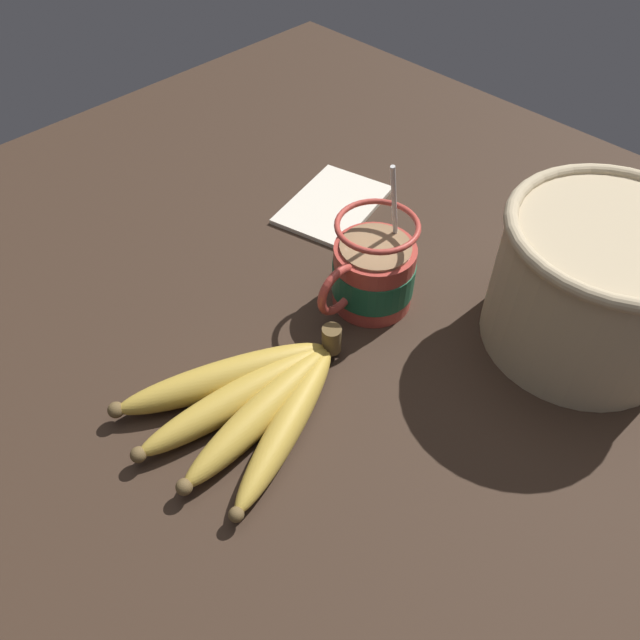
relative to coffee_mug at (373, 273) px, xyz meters
The scene contains 5 objects.
table 10.70cm from the coffee_mug, 11.77° to the right, with size 116.72×116.72×3.19cm.
coffee_mug is the anchor object (origin of this frame).
banana_bunch 19.41cm from the coffee_mug, ahead, with size 22.85×18.62×4.04cm.
woven_basket 22.15cm from the coffee_mug, 120.82° to the left, with size 20.52×20.52×14.89cm.
napkin 18.20cm from the coffee_mug, 122.34° to the right, with size 16.59×13.39×0.60cm.
Camera 1 is at (29.95, 32.58, 52.63)cm, focal length 35.00 mm.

